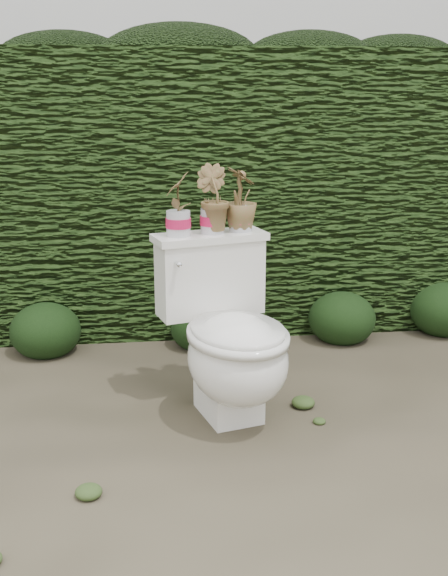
{
  "coord_description": "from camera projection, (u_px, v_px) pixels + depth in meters",
  "views": [
    {
      "loc": [
        -0.23,
        -2.77,
        1.42
      ],
      "look_at": [
        0.12,
        0.24,
        0.55
      ],
      "focal_mm": 45.0,
      "sensor_mm": 36.0,
      "label": 1
    }
  ],
  "objects": [
    {
      "name": "ground",
      "position": [
        203.0,
        429.0,
        3.07
      ],
      "size": [
        60.0,
        60.0,
        0.0
      ],
      "primitive_type": "plane",
      "color": "brown",
      "rests_on": "ground"
    },
    {
      "name": "house_wall",
      "position": [
        207.0,
        29.0,
        8.31
      ],
      "size": [
        8.0,
        3.5,
        4.0
      ],
      "primitive_type": "cube",
      "color": "silver",
      "rests_on": "ground"
    },
    {
      "name": "liriope_clump_2",
      "position": [
        45.0,
        326.0,
        3.89
      ],
      "size": [
        0.38,
        0.38,
        0.31
      ],
      "primitive_type": "ellipsoid",
      "color": "black",
      "rests_on": "ground"
    },
    {
      "name": "toilet",
      "position": [
        230.0,
        340.0,
        3.08
      ],
      "size": [
        0.62,
        0.77,
        0.78
      ],
      "rotation": [
        0.0,
        0.0,
        0.26
      ],
      "color": "white",
      "rests_on": "ground"
    },
    {
      "name": "liriope_clump_3",
      "position": [
        201.0,
        323.0,
        4.0
      ],
      "size": [
        0.33,
        0.33,
        0.27
      ],
      "primitive_type": "ellipsoid",
      "color": "black",
      "rests_on": "ground"
    },
    {
      "name": "liriope_clump_4",
      "position": [
        342.0,
        314.0,
        4.09
      ],
      "size": [
        0.38,
        0.38,
        0.31
      ],
      "primitive_type": "ellipsoid",
      "color": "black",
      "rests_on": "ground"
    },
    {
      "name": "hedge",
      "position": [
        178.0,
        188.0,
        4.37
      ],
      "size": [
        8.0,
        1.0,
        1.6
      ],
      "primitive_type": "cube",
      "color": "#2C4818",
      "rests_on": "ground"
    },
    {
      "name": "potted_plant_left",
      "position": [
        178.0,
        206.0,
        3.09
      ],
      "size": [
        0.12,
        0.16,
        0.26
      ],
      "primitive_type": "imported",
      "rotation": [
        0.0,
        0.0,
        4.48
      ],
      "color": "#287323",
      "rests_on": "toilet"
    },
    {
      "name": "potted_plant_center",
      "position": [
        212.0,
        201.0,
        3.15
      ],
      "size": [
        0.2,
        0.2,
        0.29
      ],
      "primitive_type": "imported",
      "rotation": [
        0.0,
        0.0,
        2.31
      ],
      "color": "#287323",
      "rests_on": "toilet"
    },
    {
      "name": "liriope_clump_5",
      "position": [
        445.0,
        305.0,
        4.22
      ],
      "size": [
        0.41,
        0.41,
        0.33
      ],
      "primitive_type": "ellipsoid",
      "color": "black",
      "rests_on": "ground"
    },
    {
      "name": "potted_plant_right",
      "position": [
        241.0,
        201.0,
        3.2
      ],
      "size": [
        0.19,
        0.19,
        0.27
      ],
      "primitive_type": "imported",
      "rotation": [
        0.0,
        0.0,
        1.91
      ],
      "color": "#287323",
      "rests_on": "toilet"
    }
  ]
}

